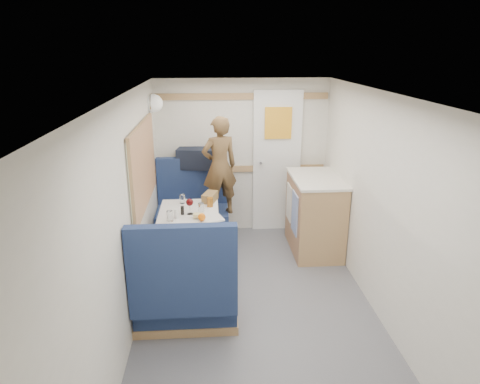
{
  "coord_description": "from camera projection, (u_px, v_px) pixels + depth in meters",
  "views": [
    {
      "loc": [
        -0.4,
        -3.14,
        2.35
      ],
      "look_at": [
        -0.12,
        0.9,
        0.98
      ],
      "focal_mm": 32.0,
      "sensor_mm": 36.0,
      "label": 1
    }
  ],
  "objects": [
    {
      "name": "floor",
      "position": [
        261.0,
        330.0,
        3.74
      ],
      "size": [
        4.5,
        4.5,
        0.0
      ],
      "primitive_type": "plane",
      "color": "#515156",
      "rests_on": "ground"
    },
    {
      "name": "ceiling",
      "position": [
        265.0,
        98.0,
        3.1
      ],
      "size": [
        4.5,
        4.5,
        0.0
      ],
      "primitive_type": "plane",
      "rotation": [
        3.14,
        0.0,
        0.0
      ],
      "color": "silver",
      "rests_on": "wall_back"
    },
    {
      "name": "wall_back",
      "position": [
        242.0,
        157.0,
        5.55
      ],
      "size": [
        2.2,
        0.02,
        2.0
      ],
      "primitive_type": "cube",
      "color": "silver",
      "rests_on": "floor"
    },
    {
      "name": "wall_left",
      "position": [
        124.0,
        229.0,
        3.35
      ],
      "size": [
        0.02,
        4.5,
        2.0
      ],
      "primitive_type": "cube",
      "color": "silver",
      "rests_on": "floor"
    },
    {
      "name": "wall_right",
      "position": [
        396.0,
        222.0,
        3.5
      ],
      "size": [
        0.02,
        4.5,
        2.0
      ],
      "primitive_type": "cube",
      "color": "silver",
      "rests_on": "floor"
    },
    {
      "name": "oak_trim_low",
      "position": [
        242.0,
        169.0,
        5.58
      ],
      "size": [
        2.15,
        0.02,
        0.08
      ],
      "primitive_type": "cube",
      "color": "#986744",
      "rests_on": "wall_back"
    },
    {
      "name": "oak_trim_high",
      "position": [
        242.0,
        96.0,
        5.28
      ],
      "size": [
        2.15,
        0.02,
        0.08
      ],
      "primitive_type": "cube",
      "color": "#986744",
      "rests_on": "wall_back"
    },
    {
      "name": "side_window",
      "position": [
        143.0,
        165.0,
        4.22
      ],
      "size": [
        0.04,
        1.3,
        0.72
      ],
      "primitive_type": "cube",
      "color": "#ABB59A",
      "rests_on": "wall_left"
    },
    {
      "name": "rear_door",
      "position": [
        277.0,
        159.0,
        5.56
      ],
      "size": [
        0.62,
        0.12,
        1.86
      ],
      "color": "white",
      "rests_on": "wall_back"
    },
    {
      "name": "dinette_table",
      "position": [
        189.0,
        228.0,
        4.47
      ],
      "size": [
        0.62,
        0.92,
        0.72
      ],
      "color": "white",
      "rests_on": "floor"
    },
    {
      "name": "bench_far",
      "position": [
        193.0,
        220.0,
        5.37
      ],
      "size": [
        0.9,
        0.59,
        1.05
      ],
      "color": "#161D47",
      "rests_on": "floor"
    },
    {
      "name": "bench_near",
      "position": [
        186.0,
        295.0,
        3.73
      ],
      "size": [
        0.9,
        0.59,
        1.05
      ],
      "color": "#161D47",
      "rests_on": "floor"
    },
    {
      "name": "ledge",
      "position": [
        192.0,
        170.0,
        5.42
      ],
      "size": [
        0.9,
        0.14,
        0.04
      ],
      "primitive_type": "cube",
      "color": "#986744",
      "rests_on": "bench_far"
    },
    {
      "name": "dome_light",
      "position": [
        154.0,
        103.0,
        4.86
      ],
      "size": [
        0.2,
        0.2,
        0.2
      ],
      "primitive_type": "sphere",
      "color": "white",
      "rests_on": "wall_left"
    },
    {
      "name": "galley_counter",
      "position": [
        314.0,
        214.0,
        5.11
      ],
      "size": [
        0.57,
        0.92,
        0.92
      ],
      "color": "#986744",
      "rests_on": "floor"
    },
    {
      "name": "person",
      "position": [
        220.0,
        166.0,
        4.99
      ],
      "size": [
        0.5,
        0.41,
        1.17
      ],
      "primitive_type": "imported",
      "rotation": [
        0.0,
        0.0,
        3.47
      ],
      "color": "brown",
      "rests_on": "bench_far"
    },
    {
      "name": "duffel_bag",
      "position": [
        199.0,
        158.0,
        5.38
      ],
      "size": [
        0.57,
        0.34,
        0.25
      ],
      "primitive_type": "cube",
      "rotation": [
        0.0,
        0.0,
        -0.17
      ],
      "color": "black",
      "rests_on": "ledge"
    },
    {
      "name": "tray",
      "position": [
        209.0,
        217.0,
        4.32
      ],
      "size": [
        0.32,
        0.37,
        0.02
      ],
      "primitive_type": "cube",
      "rotation": [
        0.0,
        0.0,
        0.33
      ],
      "color": "white",
      "rests_on": "dinette_table"
    },
    {
      "name": "orange_fruit",
      "position": [
        202.0,
        217.0,
        4.19
      ],
      "size": [
        0.07,
        0.07,
        0.07
      ],
      "primitive_type": "sphere",
      "color": "orange",
      "rests_on": "tray"
    },
    {
      "name": "cheese_block",
      "position": [
        199.0,
        215.0,
        4.28
      ],
      "size": [
        0.11,
        0.08,
        0.04
      ],
      "primitive_type": "cube",
      "rotation": [
        0.0,
        0.0,
        -0.12
      ],
      "color": "#DBCE7E",
      "rests_on": "tray"
    },
    {
      "name": "wine_glass",
      "position": [
        190.0,
        203.0,
        4.37
      ],
      "size": [
        0.08,
        0.08,
        0.17
      ],
      "color": "white",
      "rests_on": "dinette_table"
    },
    {
      "name": "tumbler_left",
      "position": [
        170.0,
        216.0,
        4.22
      ],
      "size": [
        0.07,
        0.07,
        0.11
      ],
      "primitive_type": "cylinder",
      "color": "white",
      "rests_on": "dinette_table"
    },
    {
      "name": "tumbler_mid",
      "position": [
        182.0,
        199.0,
        4.71
      ],
      "size": [
        0.06,
        0.06,
        0.1
      ],
      "primitive_type": "cylinder",
      "color": "white",
      "rests_on": "dinette_table"
    },
    {
      "name": "tumbler_right",
      "position": [
        201.0,
        208.0,
        4.43
      ],
      "size": [
        0.07,
        0.07,
        0.11
      ],
      "primitive_type": "cylinder",
      "color": "silver",
      "rests_on": "dinette_table"
    },
    {
      "name": "beer_glass",
      "position": [
        210.0,
        202.0,
        4.61
      ],
      "size": [
        0.06,
        0.06,
        0.1
      ],
      "primitive_type": "cylinder",
      "color": "#905315",
      "rests_on": "dinette_table"
    },
    {
      "name": "pepper_grinder",
      "position": [
        182.0,
        210.0,
        4.39
      ],
      "size": [
        0.03,
        0.03,
        0.09
      ],
      "primitive_type": "cylinder",
      "color": "black",
      "rests_on": "dinette_table"
    },
    {
      "name": "salt_grinder",
      "position": [
        176.0,
        214.0,
        4.3
      ],
      "size": [
        0.04,
        0.04,
        0.09
      ],
      "primitive_type": "cylinder",
      "color": "silver",
      "rests_on": "dinette_table"
    },
    {
      "name": "bread_loaf",
      "position": [
        210.0,
        197.0,
        4.77
      ],
      "size": [
        0.19,
        0.26,
        0.1
      ],
      "primitive_type": "cube",
      "rotation": [
        0.0,
        0.0,
        -0.32
      ],
      "color": "#8D5E3B",
      "rests_on": "dinette_table"
    }
  ]
}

